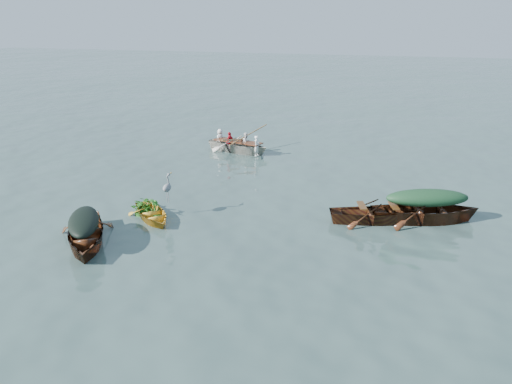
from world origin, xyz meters
TOP-DOWN VIEW (x-y plane):
  - ground at (0.00, 0.00)m, footprint 140.00×140.00m
  - yellow_dinghy at (-3.08, 1.09)m, footprint 2.68×2.63m
  - dark_covered_boat at (-3.97, -1.01)m, footprint 3.32×4.09m
  - green_tarp_boat at (4.95, 3.37)m, footprint 4.74×2.75m
  - open_wooden_boat at (3.55, 2.91)m, footprint 4.15×2.32m
  - rowed_boat at (-3.15, 9.39)m, footprint 4.41×2.28m
  - dark_tarp_cover at (-3.97, -1.01)m, footprint 1.83×2.25m
  - green_tarp_cover at (4.95, 3.37)m, footprint 2.61×1.51m
  - thwart_benches at (3.55, 2.91)m, footprint 2.11×1.28m
  - heron at (-2.74, 1.52)m, footprint 0.48×0.48m
  - dinghy_weeds at (-3.46, 1.49)m, footprint 1.13×1.13m
  - rowers at (-3.15, 9.39)m, footprint 3.15×1.84m
  - oars at (-3.15, 9.39)m, footprint 1.23×2.67m

SIDE VIEW (x-z plane):
  - ground at x=0.00m, z-range 0.00..0.00m
  - yellow_dinghy at x=-3.08m, z-range -0.34..0.34m
  - dark_covered_boat at x=-3.97m, z-range -0.50..0.50m
  - green_tarp_boat at x=4.95m, z-range -0.53..0.53m
  - open_wooden_boat at x=3.55m, z-range -0.45..0.45m
  - rowed_boat at x=-3.15m, z-range -0.50..0.50m
  - thwart_benches at x=3.55m, z-range 0.45..0.49m
  - oars at x=-3.15m, z-range 0.50..0.56m
  - dinghy_weeds at x=-3.46m, z-range 0.34..0.94m
  - dark_tarp_cover at x=-3.97m, z-range 0.50..0.90m
  - green_tarp_cover at x=4.95m, z-range 0.53..1.05m
  - heron at x=-2.74m, z-range 0.34..1.26m
  - rowers at x=-3.15m, z-range 0.50..1.26m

